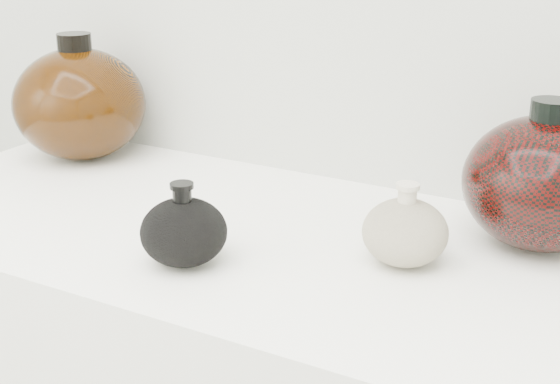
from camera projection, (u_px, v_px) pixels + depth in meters
The scene contains 4 objects.
black_gourd_vase at pixel (184, 231), 0.93m from camera, with size 0.11×0.11×0.10m.
cream_gourd_vase at pixel (405, 232), 0.93m from camera, with size 0.11×0.11×0.10m.
left_round_pot at pixel (80, 103), 1.32m from camera, with size 0.25×0.25×0.21m.
right_round_pot at pixel (543, 182), 0.97m from camera, with size 0.23×0.23×0.19m.
Camera 1 is at (0.47, 0.13, 1.31)m, focal length 50.00 mm.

